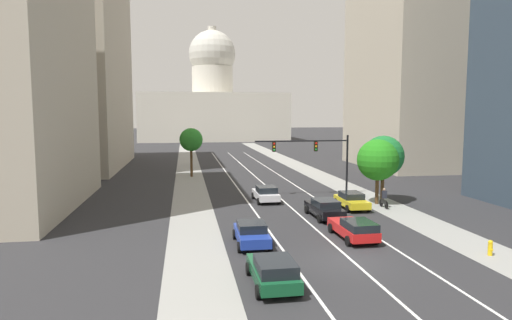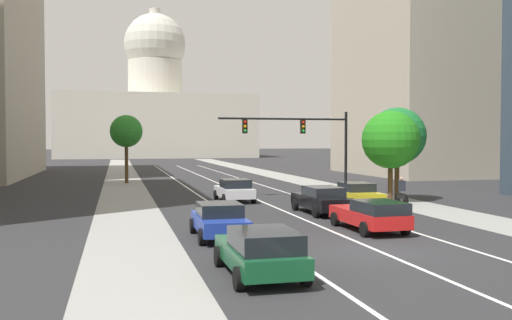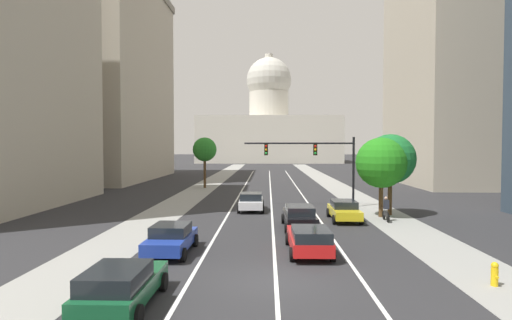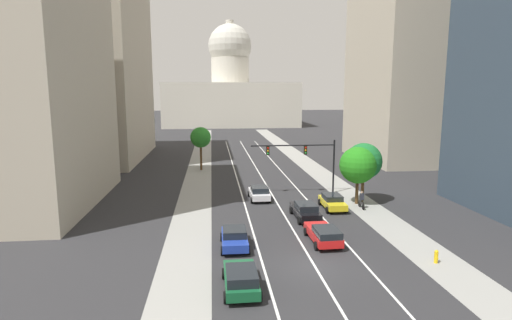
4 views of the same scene
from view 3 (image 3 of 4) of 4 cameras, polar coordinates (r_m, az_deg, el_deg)
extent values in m
plane|color=#2B2B2D|center=(55.98, 1.99, -3.41)|extent=(400.00, 400.00, 0.00)
cube|color=gray|center=(51.65, -7.47, -3.87)|extent=(3.54, 130.00, 0.01)
cube|color=gray|center=(51.76, 11.49, -3.88)|extent=(3.54, 130.00, 0.01)
cube|color=white|center=(41.18, -2.60, -5.33)|extent=(0.16, 90.00, 0.01)
cube|color=white|center=(41.07, 2.11, -5.35)|extent=(0.16, 90.00, 0.01)
cube|color=white|center=(41.23, 6.81, -5.34)|extent=(0.16, 90.00, 0.01)
cube|color=#B7AD99|center=(69.70, -20.85, 10.04)|extent=(16.51, 28.29, 30.36)
cube|color=#B7AD99|center=(65.41, 27.70, 17.31)|extent=(17.43, 20.58, 45.58)
cube|color=beige|center=(134.01, 1.80, 2.80)|extent=(44.35, 27.18, 14.38)
cylinder|color=beige|center=(134.66, 1.81, 7.66)|extent=(12.73, 12.73, 8.44)
sphere|color=beige|center=(135.72, 1.81, 11.12)|extent=(14.50, 14.50, 14.50)
cylinder|color=beige|center=(136.91, 1.82, 13.81)|extent=(2.61, 2.61, 3.62)
cube|color=yellow|center=(29.56, 12.19, -7.10)|extent=(1.84, 4.32, 0.58)
cube|color=black|center=(29.60, 12.16, -6.02)|extent=(1.67, 2.15, 0.51)
cylinder|color=black|center=(30.90, 10.07, -7.23)|extent=(0.23, 0.64, 0.64)
cylinder|color=black|center=(31.19, 13.36, -7.17)|extent=(0.23, 0.64, 0.64)
cylinder|color=black|center=(28.05, 10.88, -8.18)|extent=(0.23, 0.64, 0.64)
cylinder|color=black|center=(28.37, 14.50, -8.09)|extent=(0.23, 0.64, 0.64)
cube|color=black|center=(26.40, 6.05, -8.07)|extent=(1.96, 4.80, 0.65)
cube|color=black|center=(25.99, 6.12, -6.93)|extent=(1.75, 2.31, 0.51)
cylinder|color=black|center=(27.97, 3.81, -8.18)|extent=(0.24, 0.65, 0.64)
cylinder|color=black|center=(28.15, 7.60, -8.13)|extent=(0.24, 0.65, 0.64)
cylinder|color=black|center=(24.80, 4.28, -9.49)|extent=(0.24, 0.65, 0.64)
cylinder|color=black|center=(25.00, 8.56, -9.42)|extent=(0.24, 0.65, 0.64)
cube|color=red|center=(20.62, 7.33, -11.03)|extent=(1.91, 4.63, 0.59)
cube|color=black|center=(19.46, 7.70, -10.19)|extent=(1.73, 2.41, 0.49)
cylinder|color=black|center=(22.12, 4.44, -10.90)|extent=(0.23, 0.64, 0.64)
cylinder|color=black|center=(22.31, 9.25, -10.81)|extent=(0.23, 0.64, 0.64)
cylinder|color=black|center=(19.09, 5.06, -12.99)|extent=(0.23, 0.64, 0.64)
cylinder|color=black|center=(19.32, 10.65, -12.84)|extent=(0.23, 0.64, 0.64)
cube|color=#14512D|center=(14.65, -18.01, -16.59)|extent=(1.88, 4.38, 0.57)
cube|color=black|center=(13.88, -19.00, -15.23)|extent=(1.72, 2.36, 0.55)
cylinder|color=black|center=(16.38, -19.39, -15.65)|extent=(0.22, 0.64, 0.64)
cylinder|color=black|center=(15.83, -12.79, -16.21)|extent=(0.22, 0.64, 0.64)
cylinder|color=black|center=(13.80, -24.07, -19.12)|extent=(0.22, 0.64, 0.64)
cylinder|color=black|center=(13.15, -16.22, -20.12)|extent=(0.22, 0.64, 0.64)
cube|color=#1E389E|center=(20.73, -11.77, -10.99)|extent=(1.89, 4.22, 0.59)
cube|color=black|center=(20.60, -11.79, -9.49)|extent=(1.71, 2.02, 0.52)
cylinder|color=black|center=(22.37, -13.17, -10.80)|extent=(0.23, 0.64, 0.64)
cylinder|color=black|center=(21.96, -8.47, -11.02)|extent=(0.23, 0.64, 0.64)
cylinder|color=black|center=(19.71, -15.46, -12.58)|extent=(0.23, 0.64, 0.64)
cylinder|color=black|center=(19.24, -10.12, -12.90)|extent=(0.23, 0.64, 0.64)
cube|color=silver|center=(33.33, -0.69, -6.01)|extent=(1.96, 4.19, 0.59)
cube|color=black|center=(32.87, -0.71, -5.11)|extent=(1.76, 2.00, 0.56)
cylinder|color=black|center=(34.80, -2.20, -6.17)|extent=(0.23, 0.64, 0.64)
cylinder|color=black|center=(34.76, 0.90, -6.18)|extent=(0.23, 0.64, 0.64)
cylinder|color=black|center=(32.01, -2.43, -6.88)|extent=(0.23, 0.64, 0.64)
cylinder|color=black|center=(31.97, 0.94, -6.89)|extent=(0.23, 0.64, 0.64)
cylinder|color=black|center=(35.99, 13.44, -1.64)|extent=(0.20, 0.20, 6.02)
cylinder|color=black|center=(35.26, 6.00, 2.34)|extent=(9.37, 0.14, 0.14)
cube|color=black|center=(35.40, 8.26, 1.43)|extent=(0.32, 0.28, 0.96)
sphere|color=red|center=(35.25, 8.29, 1.92)|extent=(0.20, 0.20, 0.20)
sphere|color=orange|center=(35.25, 8.29, 1.43)|extent=(0.20, 0.20, 0.20)
sphere|color=green|center=(35.25, 8.29, 0.94)|extent=(0.20, 0.20, 0.20)
cube|color=black|center=(35.16, 1.42, 1.45)|extent=(0.32, 0.28, 0.96)
sphere|color=red|center=(35.01, 1.42, 1.94)|extent=(0.20, 0.20, 0.20)
sphere|color=orange|center=(35.01, 1.42, 1.45)|extent=(0.20, 0.20, 0.20)
sphere|color=green|center=(35.02, 1.42, 0.96)|extent=(0.20, 0.20, 0.20)
cylinder|color=yellow|center=(18.21, 30.33, -13.90)|extent=(0.26, 0.26, 0.70)
sphere|color=yellow|center=(18.10, 30.36, -12.59)|extent=(0.26, 0.26, 0.26)
cylinder|color=yellow|center=(18.07, 30.59, -13.91)|extent=(0.10, 0.12, 0.10)
cylinder|color=black|center=(29.63, 17.94, -7.68)|extent=(0.06, 0.66, 0.66)
cylinder|color=black|center=(30.62, 17.41, -7.36)|extent=(0.06, 0.66, 0.66)
cube|color=black|center=(30.09, 17.67, -7.10)|extent=(0.07, 1.00, 0.36)
cube|color=#262833|center=(29.95, 17.71, -5.93)|extent=(0.36, 0.28, 0.64)
sphere|color=tan|center=(29.96, 17.68, -5.09)|extent=(0.22, 0.22, 0.22)
cylinder|color=#51381E|center=(51.40, -7.16, -1.79)|extent=(0.32, 0.32, 3.78)
sphere|color=#2B8228|center=(51.29, -7.17, 1.48)|extent=(2.98, 2.98, 2.98)
cylinder|color=#51381E|center=(32.63, 18.18, -4.77)|extent=(0.32, 0.32, 2.94)
sphere|color=#1C6D2E|center=(32.43, 18.23, 0.13)|extent=(3.77, 3.77, 3.77)
cylinder|color=#51381E|center=(31.63, 17.04, -5.18)|extent=(0.32, 0.32, 2.71)
sphere|color=#24801A|center=(31.41, 17.09, -0.36)|extent=(3.72, 3.72, 3.72)
camera|label=1|loc=(11.47, -126.74, 13.17)|focal=31.02mm
camera|label=2|loc=(9.31, -106.28, -8.39)|focal=39.63mm
camera|label=4|loc=(12.59, -144.68, 26.84)|focal=28.84mm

